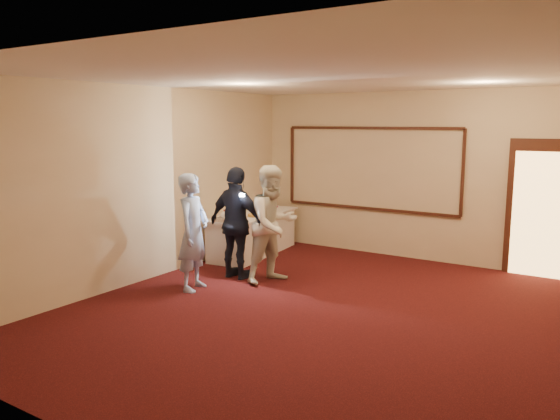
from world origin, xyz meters
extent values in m
plane|color=black|center=(0.00, 0.00, 0.00)|extent=(7.00, 7.00, 0.00)
cube|color=beige|center=(0.00, 3.50, 1.50)|extent=(6.00, 0.04, 3.00)
cube|color=beige|center=(0.00, -3.50, 1.50)|extent=(6.00, 0.04, 3.00)
cube|color=beige|center=(-3.00, 0.00, 1.50)|extent=(0.04, 7.00, 3.00)
cube|color=white|center=(0.00, 0.00, 3.00)|extent=(6.00, 7.00, 0.04)
cube|color=black|center=(-0.80, 3.47, 0.85)|extent=(3.40, 0.04, 0.05)
cube|color=black|center=(-0.80, 3.47, 2.35)|extent=(3.40, 0.04, 0.05)
cube|color=black|center=(-2.50, 3.47, 1.60)|extent=(0.05, 0.04, 1.50)
cube|color=black|center=(0.90, 3.47, 1.60)|extent=(0.05, 0.04, 1.50)
cube|color=black|center=(2.15, 3.46, 1.10)|extent=(1.05, 0.06, 2.20)
cube|color=#FFBF66|center=(2.15, 3.43, 1.00)|extent=(0.85, 0.02, 2.00)
cube|color=silver|center=(-2.58, 2.20, 0.37)|extent=(0.96, 2.13, 0.74)
cube|color=silver|center=(-2.58, 2.20, 0.76)|extent=(1.07, 2.25, 0.03)
cube|color=silver|center=(-2.48, 1.36, 0.79)|extent=(0.44, 0.52, 0.04)
ellipsoid|color=white|center=(-2.48, 1.36, 0.88)|extent=(0.29, 0.29, 0.13)
cube|color=silver|center=(-2.39, 1.49, 0.81)|extent=(0.22, 0.27, 0.01)
cylinder|color=#D04D7C|center=(-2.75, 3.04, 0.98)|extent=(0.02, 0.02, 0.42)
cylinder|color=#D04D7C|center=(-2.75, 3.04, 0.78)|extent=(0.32, 0.32, 0.01)
cylinder|color=#D04D7C|center=(-2.75, 3.04, 0.94)|extent=(0.24, 0.24, 0.01)
cylinder|color=#D04D7C|center=(-2.75, 3.04, 1.11)|extent=(0.17, 0.17, 0.01)
cylinder|color=white|center=(-2.64, 2.34, 0.85)|extent=(0.19, 0.19, 0.16)
cylinder|color=white|center=(-2.64, 2.34, 0.93)|extent=(0.20, 0.20, 0.01)
cylinder|color=white|center=(-2.41, 2.54, 0.84)|extent=(0.17, 0.17, 0.14)
cylinder|color=white|center=(-2.41, 2.54, 0.92)|extent=(0.18, 0.18, 0.01)
cylinder|color=white|center=(-2.33, 1.89, 0.78)|extent=(0.27, 0.27, 0.01)
cylinder|color=olive|center=(-2.33, 1.89, 0.80)|extent=(0.23, 0.23, 0.04)
imported|color=#99B9F6|center=(-2.02, -0.07, 0.86)|extent=(0.55, 0.71, 1.73)
imported|color=beige|center=(-1.26, 0.89, 0.91)|extent=(0.92, 1.04, 1.81)
imported|color=black|center=(-1.85, 0.75, 0.89)|extent=(1.06, 0.49, 1.77)
cube|color=white|center=(-1.62, 0.59, 1.37)|extent=(0.08, 0.06, 0.05)
camera|label=1|loc=(3.28, -5.96, 2.45)|focal=35.00mm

